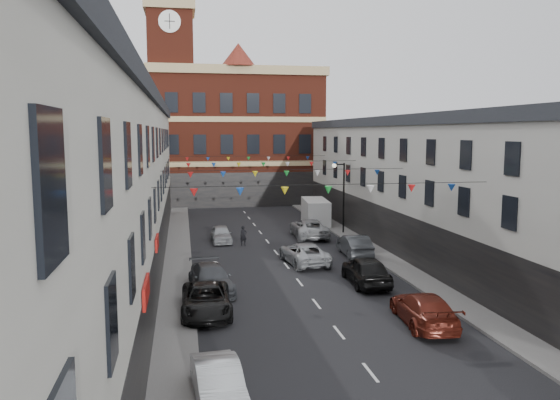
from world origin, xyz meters
TOP-DOWN VIEW (x-y plane):
  - ground at (0.00, 0.00)m, footprint 160.00×160.00m
  - pavement_left at (-6.90, 2.00)m, footprint 1.80×64.00m
  - pavement_right at (6.90, 2.00)m, footprint 1.80×64.00m
  - terrace_left at (-11.78, 1.00)m, footprint 8.40×56.00m
  - terrace_right at (11.78, 1.00)m, footprint 8.40×56.00m
  - civic_building at (0.00, 37.95)m, footprint 20.60×13.30m
  - clock_tower at (-7.50, 35.00)m, footprint 5.60×5.60m
  - distant_hill at (-4.00, 62.00)m, footprint 40.00×14.00m
  - street_lamp at (6.55, 14.00)m, footprint 1.10×0.36m
  - car_left_b at (-5.50, -13.39)m, footprint 1.76×4.19m
  - car_left_c at (-5.50, -4.58)m, footprint 2.40×5.04m
  - car_left_d at (-5.08, -0.89)m, footprint 2.59×5.13m
  - car_left_e at (-3.60, 12.35)m, footprint 1.59×3.85m
  - car_right_c at (3.99, -7.72)m, footprint 2.48×5.12m
  - car_right_d at (3.60, -1.07)m, footprint 2.12×4.87m
  - car_right_e at (5.19, 5.95)m, footprint 1.85×4.65m
  - car_right_f at (3.60, 12.99)m, footprint 2.87×5.71m
  - moving_car at (1.23, 4.36)m, footprint 2.85×5.25m
  - white_van at (5.60, 18.95)m, footprint 2.56×5.51m
  - pedestrian at (-2.03, 10.79)m, footprint 0.62×0.48m

SIDE VIEW (x-z plane):
  - ground at x=0.00m, z-range 0.00..0.00m
  - pavement_left at x=-6.90m, z-range 0.00..0.15m
  - pavement_right at x=6.90m, z-range 0.00..0.15m
  - car_left_e at x=-3.60m, z-range 0.00..1.30m
  - car_left_b at x=-5.50m, z-range 0.00..1.35m
  - car_left_c at x=-5.50m, z-range 0.00..1.39m
  - moving_car at x=1.23m, z-range 0.00..1.40m
  - car_left_d at x=-5.08m, z-range 0.00..1.43m
  - car_right_c at x=3.99m, z-range 0.00..1.44m
  - pedestrian at x=-2.03m, z-range 0.00..1.49m
  - car_right_e at x=5.19m, z-range 0.00..1.50m
  - car_right_f at x=3.60m, z-range 0.00..1.55m
  - car_right_d at x=3.60m, z-range 0.00..1.63m
  - white_van at x=5.60m, z-range 0.00..2.36m
  - street_lamp at x=6.55m, z-range 0.90..6.90m
  - terrace_right at x=11.78m, z-range 0.00..9.70m
  - distant_hill at x=-4.00m, z-range 0.00..10.00m
  - terrace_left at x=-11.78m, z-range 0.00..10.70m
  - civic_building at x=0.00m, z-range -1.11..17.39m
  - clock_tower at x=-7.50m, z-range -0.07..29.93m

